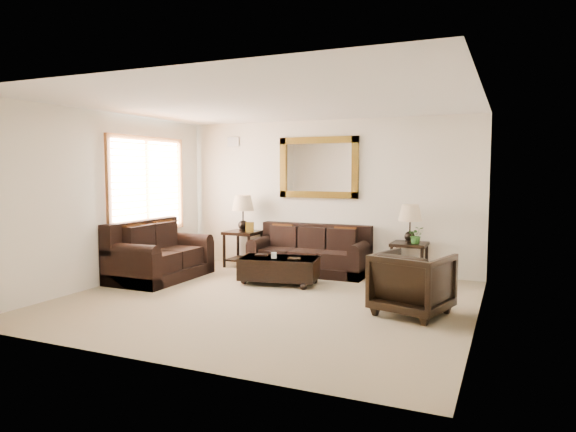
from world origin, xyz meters
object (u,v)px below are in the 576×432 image
at_px(end_table_right, 410,231).
at_px(armchair, 412,280).
at_px(loveseat, 158,257).
at_px(end_table_left, 243,220).
at_px(coffee_table, 279,267).
at_px(sofa, 310,255).

xyz_separation_m(end_table_right, armchair, (0.41, -2.06, -0.38)).
height_order(loveseat, end_table_left, end_table_left).
bearing_deg(end_table_left, armchair, -30.13).
height_order(coffee_table, armchair, armchair).
height_order(loveseat, end_table_right, end_table_right).
bearing_deg(end_table_left, end_table_right, 0.42).
relative_size(end_table_left, armchair, 1.55).
xyz_separation_m(coffee_table, armchair, (2.26, -0.93, 0.17)).
xyz_separation_m(end_table_right, coffee_table, (-1.84, -1.12, -0.55)).
bearing_deg(sofa, coffee_table, -97.18).
relative_size(coffee_table, armchair, 1.54).
relative_size(end_table_right, armchair, 1.44).
relative_size(sofa, loveseat, 1.20).
distance_m(sofa, loveseat, 2.62).
height_order(end_table_left, end_table_right, end_table_left).
bearing_deg(armchair, sofa, -27.19).
distance_m(end_table_right, armchair, 2.13).
bearing_deg(loveseat, coffee_table, -77.24).
xyz_separation_m(loveseat, end_table_left, (0.77, 1.56, 0.52)).
bearing_deg(end_table_right, sofa, -177.20).
xyz_separation_m(end_table_left, armchair, (3.50, -2.03, -0.44)).
distance_m(loveseat, coffee_table, 2.07).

